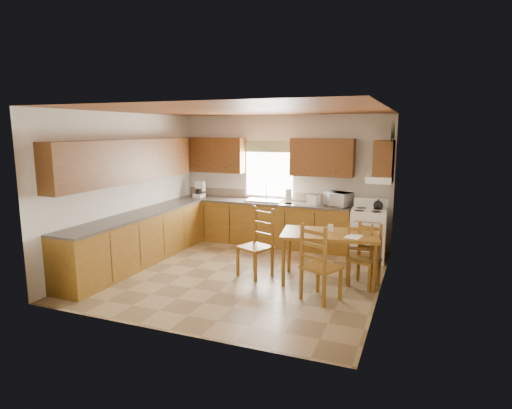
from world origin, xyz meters
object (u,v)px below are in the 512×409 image
(stove, at_px, (368,235))
(dining_table, at_px, (329,257))
(chair_near_right, at_px, (359,252))
(microwave, at_px, (338,199))
(chair_near_left, at_px, (321,262))
(chair_far_right, at_px, (365,256))
(chair_far_left, at_px, (255,243))

(stove, height_order, dining_table, stove)
(dining_table, relative_size, chair_near_right, 1.54)
(microwave, bearing_deg, dining_table, -58.82)
(stove, relative_size, microwave, 2.02)
(chair_near_left, bearing_deg, chair_far_right, -98.06)
(dining_table, bearing_deg, chair_near_left, -96.28)
(chair_near_left, bearing_deg, chair_near_right, -87.47)
(dining_table, bearing_deg, stove, 63.46)
(microwave, height_order, chair_far_right, microwave)
(dining_table, height_order, chair_near_right, chair_near_right)
(microwave, relative_size, chair_near_right, 0.47)
(chair_near_left, bearing_deg, stove, -74.69)
(dining_table, bearing_deg, chair_far_right, -11.26)
(chair_far_left, bearing_deg, dining_table, 32.93)
(chair_far_right, bearing_deg, dining_table, -163.20)
(dining_table, xyz_separation_m, chair_far_left, (-1.19, -0.20, 0.17))
(dining_table, relative_size, chair_far_right, 1.53)
(chair_far_left, distance_m, chair_far_right, 1.75)
(stove, height_order, microwave, microwave)
(chair_near_right, xyz_separation_m, chair_far_left, (-1.64, -0.37, 0.08))
(chair_near_right, xyz_separation_m, chair_far_right, (0.10, -0.19, 0.00))
(microwave, height_order, chair_far_left, microwave)
(chair_near_left, relative_size, chair_far_left, 0.98)
(dining_table, distance_m, chair_near_left, 0.80)
(chair_far_right, bearing_deg, chair_far_left, -155.92)
(chair_far_left, xyz_separation_m, chair_far_right, (1.74, 0.18, -0.08))
(stove, bearing_deg, chair_near_right, -93.99)
(dining_table, xyz_separation_m, chair_near_left, (0.05, -0.78, 0.15))
(dining_table, xyz_separation_m, chair_far_right, (0.55, -0.01, 0.09))
(chair_near_left, height_order, chair_near_right, chair_near_left)
(chair_far_right, bearing_deg, chair_near_right, 136.76)
(dining_table, bearing_deg, chair_far_left, 179.34)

